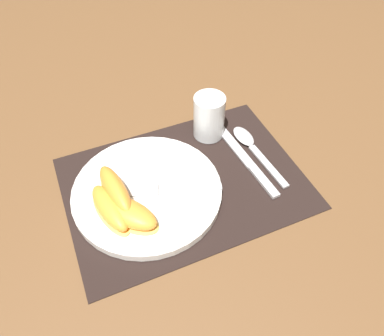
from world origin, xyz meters
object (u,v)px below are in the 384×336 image
(plate, at_px, (148,193))
(citrus_wedge_0, at_px, (116,193))
(juice_glass, at_px, (209,119))
(citrus_wedge_2, at_px, (127,213))
(citrus_wedge_1, at_px, (110,209))
(spoon, at_px, (250,144))
(knife, at_px, (247,161))
(fork, at_px, (163,190))

(plate, height_order, citrus_wedge_0, citrus_wedge_0)
(juice_glass, height_order, citrus_wedge_2, juice_glass)
(citrus_wedge_1, bearing_deg, juice_glass, 28.00)
(spoon, height_order, citrus_wedge_2, citrus_wedge_2)
(spoon, relative_size, citrus_wedge_1, 1.52)
(plate, height_order, juice_glass, juice_glass)
(knife, bearing_deg, spoon, 55.80)
(fork, height_order, citrus_wedge_1, citrus_wedge_1)
(juice_glass, distance_m, fork, 0.20)
(juice_glass, distance_m, knife, 0.12)
(spoon, bearing_deg, citrus_wedge_2, -163.68)
(spoon, distance_m, citrus_wedge_2, 0.31)
(fork, height_order, citrus_wedge_0, citrus_wedge_0)
(plate, height_order, spoon, plate)
(spoon, distance_m, citrus_wedge_0, 0.30)
(spoon, distance_m, fork, 0.22)
(spoon, relative_size, fork, 1.04)
(citrus_wedge_0, bearing_deg, fork, -9.78)
(plate, xyz_separation_m, juice_glass, (0.18, 0.11, 0.03))
(knife, distance_m, spoon, 0.05)
(knife, distance_m, citrus_wedge_0, 0.27)
(citrus_wedge_1, distance_m, citrus_wedge_2, 0.03)
(juice_glass, distance_m, citrus_wedge_1, 0.28)
(citrus_wedge_0, bearing_deg, knife, -0.02)
(juice_glass, height_order, fork, juice_glass)
(juice_glass, xyz_separation_m, knife, (0.04, -0.11, -0.04))
(plate, distance_m, knife, 0.21)
(juice_glass, xyz_separation_m, citrus_wedge_2, (-0.23, -0.15, -0.01))
(citrus_wedge_2, bearing_deg, citrus_wedge_0, 96.71)
(plate, xyz_separation_m, citrus_wedge_1, (-0.08, -0.02, 0.02))
(plate, xyz_separation_m, spoon, (0.24, 0.04, -0.00))
(juice_glass, xyz_separation_m, citrus_wedge_0, (-0.23, -0.11, -0.01))
(juice_glass, relative_size, knife, 0.45)
(juice_glass, xyz_separation_m, citrus_wedge_1, (-0.25, -0.13, -0.01))
(knife, height_order, fork, fork)
(citrus_wedge_0, xyz_separation_m, citrus_wedge_2, (0.01, -0.04, -0.01))
(fork, bearing_deg, citrus_wedge_1, -174.22)
(fork, bearing_deg, juice_glass, 39.44)
(spoon, bearing_deg, citrus_wedge_0, -172.05)
(spoon, height_order, fork, fork)
(citrus_wedge_1, bearing_deg, citrus_wedge_0, 52.06)
(plate, bearing_deg, citrus_wedge_2, -139.26)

